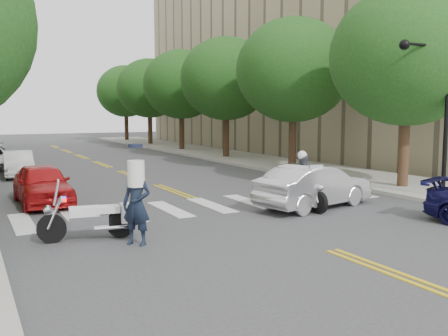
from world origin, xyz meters
TOP-DOWN VIEW (x-y plane):
  - ground at (0.00, 0.00)m, footprint 140.00×140.00m
  - sidewalk_right at (9.50, 22.00)m, footprint 5.00×60.00m
  - building_right at (26.00, 26.00)m, footprint 26.00×44.00m
  - tree_r_0 at (8.80, 6.00)m, footprint 6.40×6.40m
  - tree_r_1 at (8.80, 14.00)m, footprint 6.40×6.40m
  - tree_r_2 at (8.80, 22.00)m, footprint 6.40×6.40m
  - tree_r_3 at (8.80, 30.00)m, footprint 6.40×6.40m
  - tree_r_4 at (8.80, 38.00)m, footprint 6.40×6.40m
  - tree_r_5 at (8.80, 46.00)m, footprint 6.40×6.40m
  - traffic_signal_pole at (7.72, 3.50)m, footprint 2.82×0.42m
  - motorcycle_police at (2.43, 4.56)m, footprint 0.83×2.43m
  - motorcycle_parked at (-4.70, 3.66)m, footprint 2.44×0.78m
  - officer_standing at (-3.92, 2.66)m, footprint 0.86×0.86m
  - convertible at (2.96, 4.50)m, footprint 4.77×2.53m
  - parked_car_a at (-5.20, 9.50)m, footprint 1.79×4.28m
  - parked_car_b at (-5.20, 18.00)m, footprint 1.58×3.99m

SIDE VIEW (x-z plane):
  - ground at x=0.00m, z-range 0.00..0.00m
  - sidewalk_right at x=9.50m, z-range 0.00..0.15m
  - motorcycle_parked at x=-4.70m, z-range -0.24..1.34m
  - parked_car_b at x=-5.20m, z-range 0.00..1.29m
  - parked_car_a at x=-5.20m, z-range 0.00..1.45m
  - convertible at x=2.96m, z-range 0.00..1.50m
  - motorcycle_police at x=2.43m, z-range -0.11..1.87m
  - officer_standing at x=-3.92m, z-range 0.00..2.02m
  - traffic_signal_pole at x=7.72m, z-range 0.72..6.72m
  - tree_r_0 at x=8.80m, z-range 1.33..9.78m
  - tree_r_1 at x=8.80m, z-range 1.33..9.78m
  - tree_r_2 at x=8.80m, z-range 1.33..9.78m
  - tree_r_3 at x=8.80m, z-range 1.33..9.78m
  - tree_r_4 at x=8.80m, z-range 1.33..9.78m
  - tree_r_5 at x=8.80m, z-range 1.33..9.78m
  - building_right at x=26.00m, z-range 0.00..22.00m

